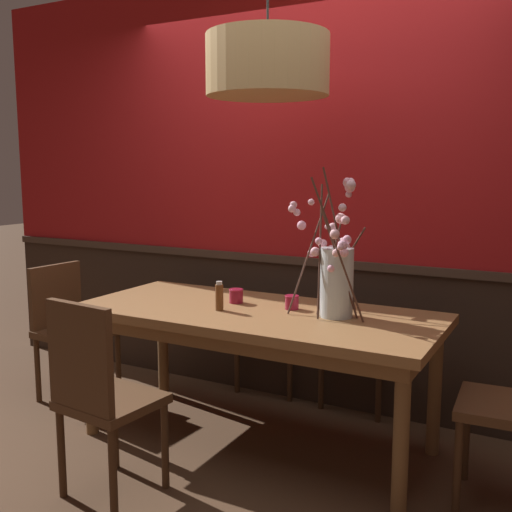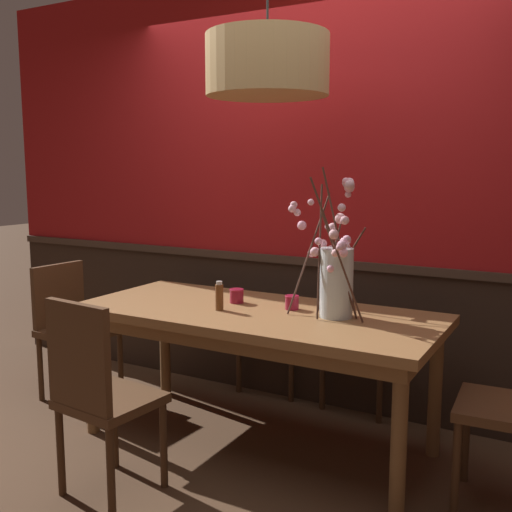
# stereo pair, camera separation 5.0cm
# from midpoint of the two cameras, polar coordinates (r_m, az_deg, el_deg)

# --- Properties ---
(ground_plane) EXTENTS (24.00, 24.00, 0.00)m
(ground_plane) POSITION_cam_midpoint_polar(r_m,az_deg,el_deg) (3.49, -0.43, -17.36)
(ground_plane) COLOR #4C3321
(back_wall) EXTENTS (5.18, 0.14, 2.76)m
(back_wall) POSITION_cam_midpoint_polar(r_m,az_deg,el_deg) (3.83, 5.03, 6.19)
(back_wall) COLOR #2D2119
(back_wall) RESTS_ON ground
(dining_table) EXTENTS (1.96, 0.86, 0.76)m
(dining_table) POSITION_cam_midpoint_polar(r_m,az_deg,el_deg) (3.26, -0.45, -6.62)
(dining_table) COLOR olive
(dining_table) RESTS_ON ground
(chair_head_west_end) EXTENTS (0.45, 0.45, 0.89)m
(chair_head_west_end) POSITION_cam_midpoint_polar(r_m,az_deg,el_deg) (4.16, -17.71, -6.13)
(chair_head_west_end) COLOR #4C301C
(chair_head_west_end) RESTS_ON ground
(chair_near_side_left) EXTENTS (0.44, 0.42, 0.94)m
(chair_near_side_left) POSITION_cam_midpoint_polar(r_m,az_deg,el_deg) (2.85, -15.21, -12.29)
(chair_near_side_left) COLOR #4C301C
(chair_near_side_left) RESTS_ON ground
(chair_far_side_right) EXTENTS (0.47, 0.44, 0.90)m
(chair_far_side_right) POSITION_cam_midpoint_polar(r_m,az_deg,el_deg) (3.93, 10.05, -6.59)
(chair_far_side_right) COLOR #4C301C
(chair_far_side_right) RESTS_ON ground
(chair_far_side_left) EXTENTS (0.47, 0.42, 0.89)m
(chair_far_side_left) POSITION_cam_midpoint_polar(r_m,az_deg,el_deg) (4.17, 1.64, -5.64)
(chair_far_side_left) COLOR #4C301C
(chair_far_side_left) RESTS_ON ground
(vase_with_blossoms) EXTENTS (0.50, 0.56, 0.76)m
(vase_with_blossoms) POSITION_cam_midpoint_polar(r_m,az_deg,el_deg) (3.08, 7.14, -1.82)
(vase_with_blossoms) COLOR silver
(vase_with_blossoms) RESTS_ON dining_table
(candle_holder_nearer_center) EXTENTS (0.08, 0.08, 0.08)m
(candle_holder_nearer_center) POSITION_cam_midpoint_polar(r_m,az_deg,el_deg) (3.40, -2.33, -3.81)
(candle_holder_nearer_center) COLOR maroon
(candle_holder_nearer_center) RESTS_ON dining_table
(candle_holder_nearer_edge) EXTENTS (0.08, 0.08, 0.08)m
(candle_holder_nearer_edge) POSITION_cam_midpoint_polar(r_m,az_deg,el_deg) (3.25, 3.00, -4.41)
(candle_holder_nearer_edge) COLOR maroon
(candle_holder_nearer_edge) RESTS_ON dining_table
(condiment_bottle) EXTENTS (0.04, 0.04, 0.16)m
(condiment_bottle) POSITION_cam_midpoint_polar(r_m,az_deg,el_deg) (3.22, -3.96, -3.88)
(condiment_bottle) COLOR brown
(condiment_bottle) RESTS_ON dining_table
(pendant_lamp) EXTENTS (0.62, 0.62, 0.89)m
(pendant_lamp) POSITION_cam_midpoint_polar(r_m,az_deg,el_deg) (3.13, 0.62, 17.68)
(pendant_lamp) COLOR tan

